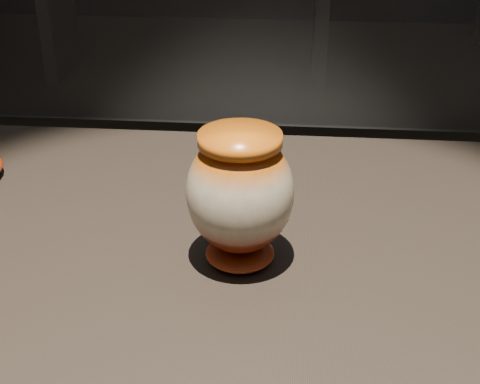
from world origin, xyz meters
name	(u,v)px	position (x,y,z in m)	size (l,w,h in m)	color
main_vase	(240,194)	(-0.02, -0.03, 1.00)	(0.17, 0.17, 0.18)	#621A08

